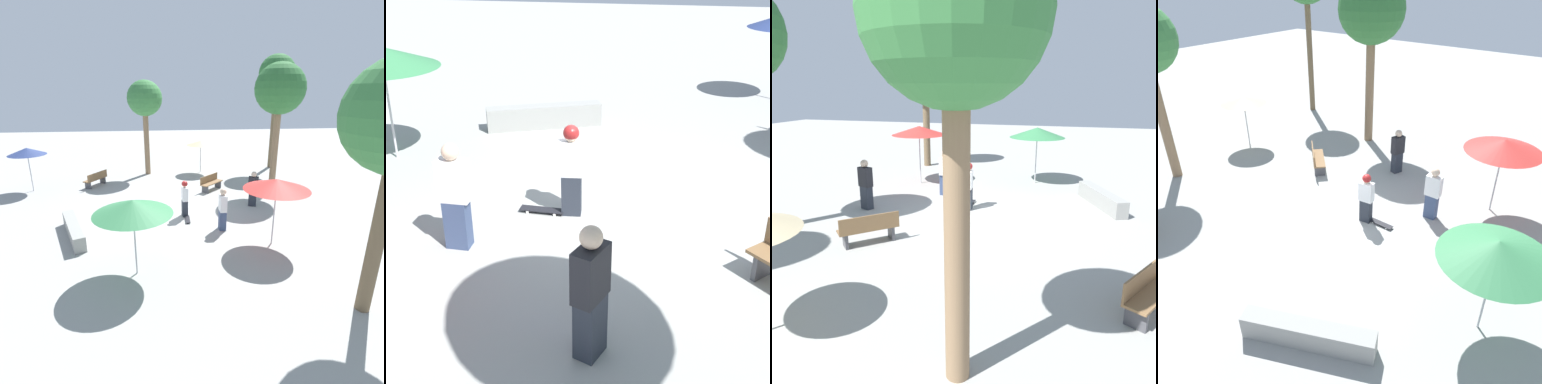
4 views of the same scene
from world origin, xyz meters
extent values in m
plane|color=#9E9E99|center=(0.00, 0.00, 0.00)|extent=(60.00, 60.00, 0.00)
cube|color=#282D38|center=(0.56, -0.81, 0.37)|extent=(0.28, 0.36, 0.75)
cube|color=white|center=(0.56, -0.81, 1.05)|extent=(0.29, 0.46, 0.62)
sphere|color=beige|center=(0.56, -0.81, 1.48)|extent=(0.24, 0.24, 0.24)
sphere|color=maroon|center=(0.56, -0.81, 1.51)|extent=(0.27, 0.27, 0.27)
cube|color=black|center=(0.64, -1.34, 0.06)|extent=(0.22, 0.80, 0.02)
cylinder|color=silver|center=(0.72, -1.59, 0.03)|extent=(0.03, 0.05, 0.05)
cylinder|color=silver|center=(0.55, -1.58, 0.03)|extent=(0.03, 0.05, 0.05)
cylinder|color=silver|center=(0.73, -1.09, 0.03)|extent=(0.03, 0.05, 0.05)
cylinder|color=silver|center=(0.56, -1.09, 0.03)|extent=(0.03, 0.05, 0.05)
cube|color=gray|center=(-3.87, -2.40, 0.29)|extent=(1.51, 2.83, 0.57)
cube|color=#47474C|center=(-4.64, 3.71, 0.20)|extent=(0.38, 0.27, 0.40)
cube|color=#47474C|center=(-3.99, 4.78, 0.20)|extent=(0.38, 0.27, 0.40)
cube|color=olive|center=(-4.31, 4.24, 0.42)|extent=(1.21, 1.59, 0.05)
cube|color=olive|center=(-4.14, 4.14, 0.65)|extent=(0.87, 1.39, 0.40)
cube|color=#47474C|center=(2.85, 3.15, 0.20)|extent=(0.33, 0.34, 0.40)
cube|color=#47474C|center=(1.96, 2.28, 0.20)|extent=(0.33, 0.34, 0.40)
cube|color=olive|center=(2.40, 2.72, 0.42)|extent=(1.45, 1.44, 0.05)
cube|color=olive|center=(2.26, 2.86, 0.65)|extent=(1.17, 1.15, 0.40)
cylinder|color=#B7B7BC|center=(3.53, -3.75, 1.18)|extent=(0.05, 0.05, 2.36)
cone|color=red|center=(3.53, -3.75, 2.30)|extent=(2.32, 2.32, 0.37)
cylinder|color=#B7B7BC|center=(-1.30, -5.14, 1.14)|extent=(0.05, 0.05, 2.28)
cone|color=#387F4C|center=(-1.30, -5.14, 2.21)|extent=(2.34, 2.34, 0.42)
cylinder|color=#B7B7BC|center=(2.30, 6.73, 1.04)|extent=(0.05, 0.05, 2.07)
cone|color=#C6B289|center=(2.30, 6.73, 2.03)|extent=(1.91, 1.91, 0.29)
cylinder|color=#B7B7BC|center=(-7.64, 3.68, 1.16)|extent=(0.05, 0.05, 2.31)
cone|color=navy|center=(-7.64, 3.68, 2.26)|extent=(1.99, 1.99, 0.38)
cylinder|color=brown|center=(4.62, -7.39, 2.24)|extent=(0.35, 0.35, 4.49)
cylinder|color=#896B4C|center=(5.94, 2.74, 2.54)|extent=(0.37, 0.37, 5.08)
sphere|color=#2D6B33|center=(5.94, 2.74, 5.48)|extent=(2.67, 2.67, 2.67)
cylinder|color=brown|center=(7.59, 7.63, 3.07)|extent=(0.29, 0.29, 6.13)
sphere|color=#2D6B33|center=(7.59, 7.63, 6.50)|extent=(2.44, 2.44, 2.44)
cylinder|color=#896B4C|center=(-1.30, 6.69, 2.30)|extent=(0.35, 0.35, 4.59)
sphere|color=#387A3D|center=(-1.30, 6.69, 4.93)|extent=(2.22, 2.22, 2.22)
cube|color=#282D38|center=(3.96, 0.08, 0.40)|extent=(0.44, 0.38, 0.80)
cube|color=#232328|center=(3.96, 0.08, 1.14)|extent=(0.53, 0.41, 0.66)
sphere|color=beige|center=(3.96, 0.08, 1.60)|extent=(0.26, 0.26, 0.26)
cube|color=#38476B|center=(1.96, -2.35, 0.41)|extent=(0.26, 0.37, 0.81)
cube|color=white|center=(1.96, -2.35, 1.15)|extent=(0.26, 0.48, 0.67)
sphere|color=beige|center=(1.96, -2.35, 1.61)|extent=(0.26, 0.26, 0.26)
camera|label=1|loc=(-0.48, -13.27, 5.37)|focal=28.00mm
camera|label=2|loc=(8.79, 0.84, 4.52)|focal=50.00mm
camera|label=3|loc=(-2.63, 11.08, 4.11)|focal=35.00mm
camera|label=4|loc=(-7.48, -6.18, 6.91)|focal=35.00mm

